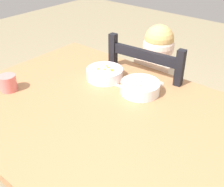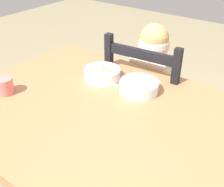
% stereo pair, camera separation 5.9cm
% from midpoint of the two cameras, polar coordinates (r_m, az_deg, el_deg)
% --- Properties ---
extents(dining_table, '(1.44, 0.94, 0.75)m').
position_cam_midpoint_polar(dining_table, '(1.20, 1.88, -8.37)').
color(dining_table, '#9E6C45').
rests_on(dining_table, ground).
extents(dining_chair, '(0.45, 0.45, 0.93)m').
position_cam_midpoint_polar(dining_chair, '(1.73, 9.05, -3.10)').
color(dining_chair, black).
rests_on(dining_chair, ground).
extents(child_figure, '(0.32, 0.31, 0.97)m').
position_cam_midpoint_polar(child_figure, '(1.63, 9.31, 2.20)').
color(child_figure, beige).
rests_on(child_figure, ground).
extents(bowl_of_peas, '(0.18, 0.18, 0.06)m').
position_cam_midpoint_polar(bowl_of_peas, '(1.29, 7.06, 1.28)').
color(bowl_of_peas, white).
rests_on(bowl_of_peas, dining_table).
extents(bowl_of_carrots, '(0.18, 0.18, 0.05)m').
position_cam_midpoint_polar(bowl_of_carrots, '(1.40, -0.29, 4.10)').
color(bowl_of_carrots, white).
rests_on(bowl_of_carrots, dining_table).
extents(spoon, '(0.14, 0.04, 0.01)m').
position_cam_midpoint_polar(spoon, '(1.36, 1.24, 2.03)').
color(spoon, silver).
rests_on(spoon, dining_table).
extents(drinking_cup, '(0.08, 0.08, 0.08)m').
position_cam_midpoint_polar(drinking_cup, '(1.37, -19.24, 2.02)').
color(drinking_cup, '#DE6F6A').
rests_on(drinking_cup, dining_table).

